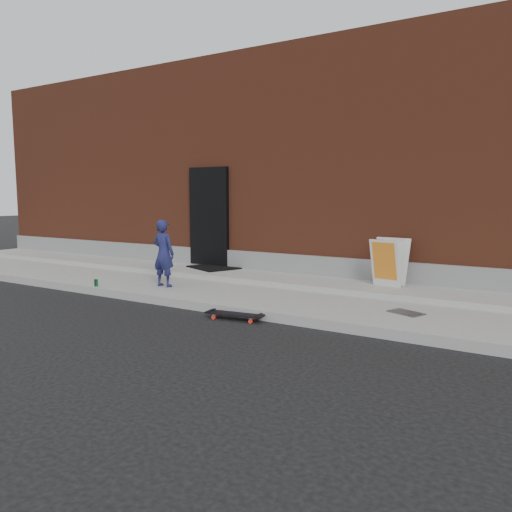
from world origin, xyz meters
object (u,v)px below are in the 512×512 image
Objects in this scene: skateboard at (235,315)px; pizza_sign at (389,262)px; child at (163,253)px; soda_can at (96,283)px.

pizza_sign is (1.53, 2.75, 0.61)m from skateboard.
child is 9.38× the size of soda_can.
skateboard is 3.20m from pizza_sign.
child reaches higher than pizza_sign.
pizza_sign is (3.80, 1.79, -0.10)m from child.
child is 4.20m from pizza_sign.
child reaches higher than soda_can.
skateboard is at bearing -4.55° from soda_can.
child is 1.46× the size of pizza_sign.
child is 2.57m from skateboard.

